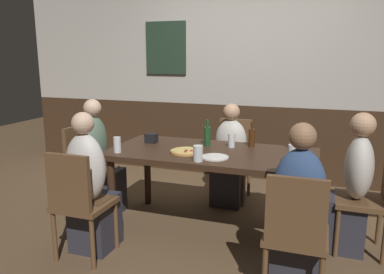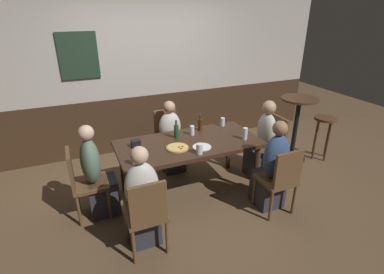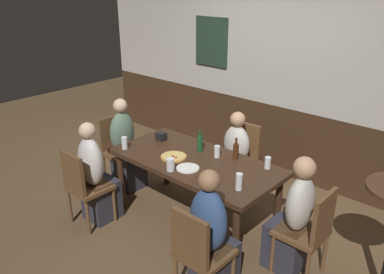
# 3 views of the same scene
# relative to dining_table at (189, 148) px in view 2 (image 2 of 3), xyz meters

# --- Properties ---
(ground_plane) EXTENTS (12.00, 12.00, 0.00)m
(ground_plane) POSITION_rel_dining_table_xyz_m (0.00, 0.00, -0.66)
(ground_plane) COLOR brown
(wall_back) EXTENTS (6.40, 0.13, 2.60)m
(wall_back) POSITION_rel_dining_table_xyz_m (-0.01, 1.65, 0.64)
(wall_back) COLOR #3D2819
(wall_back) RESTS_ON ground_plane
(dining_table) EXTENTS (1.83, 0.89, 0.74)m
(dining_table) POSITION_rel_dining_table_xyz_m (0.00, 0.00, 0.00)
(dining_table) COLOR #382316
(dining_table) RESTS_ON ground_plane
(chair_mid_far) EXTENTS (0.40, 0.40, 0.88)m
(chair_mid_far) POSITION_rel_dining_table_xyz_m (0.00, 0.86, -0.17)
(chair_mid_far) COLOR brown
(chair_mid_far) RESTS_ON ground_plane
(chair_head_west) EXTENTS (0.40, 0.40, 0.88)m
(chair_head_west) POSITION_rel_dining_table_xyz_m (-1.33, 0.00, -0.17)
(chair_head_west) COLOR brown
(chair_head_west) RESTS_ON ground_plane
(chair_left_near) EXTENTS (0.40, 0.40, 0.88)m
(chair_left_near) POSITION_rel_dining_table_xyz_m (-0.81, -0.86, -0.17)
(chair_left_near) COLOR brown
(chair_left_near) RESTS_ON ground_plane
(chair_right_near) EXTENTS (0.40, 0.40, 0.88)m
(chair_right_near) POSITION_rel_dining_table_xyz_m (0.81, -0.86, -0.17)
(chair_right_near) COLOR brown
(chair_right_near) RESTS_ON ground_plane
(chair_head_east) EXTENTS (0.40, 0.40, 0.88)m
(chair_head_east) POSITION_rel_dining_table_xyz_m (1.33, 0.00, -0.17)
(chair_head_east) COLOR brown
(chair_head_east) RESTS_ON ground_plane
(person_mid_far) EXTENTS (0.34, 0.37, 1.08)m
(person_mid_far) POSITION_rel_dining_table_xyz_m (-0.00, 0.69, -0.21)
(person_mid_far) COLOR #2D2D38
(person_mid_far) RESTS_ON ground_plane
(person_head_west) EXTENTS (0.37, 0.34, 1.16)m
(person_head_west) POSITION_rel_dining_table_xyz_m (-1.17, 0.00, -0.18)
(person_head_west) COLOR #2D2D38
(person_head_west) RESTS_ON ground_plane
(person_left_near) EXTENTS (0.34, 0.37, 1.16)m
(person_left_near) POSITION_rel_dining_table_xyz_m (-0.81, -0.70, -0.18)
(person_left_near) COLOR #2D2D38
(person_left_near) RESTS_ON ground_plane
(person_right_near) EXTENTS (0.34, 0.37, 1.17)m
(person_right_near) POSITION_rel_dining_table_xyz_m (0.81, -0.70, -0.17)
(person_right_near) COLOR #2D2D38
(person_right_near) RESTS_ON ground_plane
(person_head_east) EXTENTS (0.37, 0.34, 1.15)m
(person_head_east) POSITION_rel_dining_table_xyz_m (1.17, 0.00, -0.18)
(person_head_east) COLOR #2D2D38
(person_head_east) RESTS_ON ground_plane
(pizza) EXTENTS (0.28, 0.28, 0.03)m
(pizza) POSITION_rel_dining_table_xyz_m (-0.20, -0.12, 0.09)
(pizza) COLOR tan
(pizza) RESTS_ON dining_table
(pint_glass_amber) EXTENTS (0.06, 0.06, 0.12)m
(pint_glass_amber) POSITION_rel_dining_table_xyz_m (0.67, 0.33, 0.13)
(pint_glass_amber) COLOR silver
(pint_glass_amber) RESTS_ON dining_table
(pint_glass_stout) EXTENTS (0.06, 0.06, 0.13)m
(pint_glass_stout) POSITION_rel_dining_table_xyz_m (0.13, 0.20, 0.13)
(pint_glass_stout) COLOR silver
(pint_glass_stout) RESTS_ON dining_table
(beer_glass_half) EXTENTS (0.06, 0.06, 0.16)m
(beer_glass_half) POSITION_rel_dining_table_xyz_m (0.71, -0.21, 0.15)
(beer_glass_half) COLOR silver
(beer_glass_half) RESTS_ON dining_table
(tumbler_short) EXTENTS (0.07, 0.07, 0.14)m
(tumbler_short) POSITION_rel_dining_table_xyz_m (-0.77, -0.32, 0.14)
(tumbler_short) COLOR silver
(tumbler_short) RESTS_ON dining_table
(beer_glass_tall) EXTENTS (0.08, 0.08, 0.13)m
(beer_glass_tall) POSITION_rel_dining_table_xyz_m (-0.01, -0.35, 0.14)
(beer_glass_tall) COLOR silver
(beer_glass_tall) RESTS_ON dining_table
(beer_bottle_green) EXTENTS (0.06, 0.06, 0.25)m
(beer_bottle_green) POSITION_rel_dining_table_xyz_m (-0.10, 0.19, 0.18)
(beer_bottle_green) COLOR #194723
(beer_bottle_green) RESTS_ON dining_table
(beer_bottle_brown) EXTENTS (0.06, 0.06, 0.23)m
(beer_bottle_brown) POSITION_rel_dining_table_xyz_m (0.30, 0.31, 0.17)
(beer_bottle_brown) COLOR #42230F
(beer_bottle_brown) RESTS_ON dining_table
(plate_white_large) EXTENTS (0.23, 0.23, 0.01)m
(plate_white_large) POSITION_rel_dining_table_xyz_m (0.09, -0.21, 0.08)
(plate_white_large) COLOR white
(plate_white_large) RESTS_ON dining_table
(condiment_caddy) EXTENTS (0.11, 0.09, 0.09)m
(condiment_caddy) POSITION_rel_dining_table_xyz_m (-0.65, 0.14, 0.12)
(condiment_caddy) COLOR black
(condiment_caddy) RESTS_ON dining_table
(side_bar_table) EXTENTS (0.56, 0.56, 1.05)m
(side_bar_table) POSITION_rel_dining_table_xyz_m (1.94, 0.20, -0.05)
(side_bar_table) COLOR black
(side_bar_table) RESTS_ON ground_plane
(bar_stool) EXTENTS (0.34, 0.34, 0.72)m
(bar_stool) POSITION_rel_dining_table_xyz_m (2.39, 0.05, -0.10)
(bar_stool) COLOR #513521
(bar_stool) RESTS_ON ground_plane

